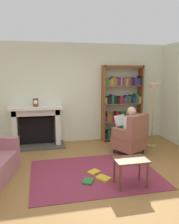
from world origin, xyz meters
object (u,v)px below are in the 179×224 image
object	(u,v)px
side_table	(131,163)
bookshelf	(122,105)
mantel_clock	(36,103)
armchair_reading	(131,137)
floor_lamp	(154,93)
seated_reader	(128,128)
fireplace	(37,125)

from	to	relation	value
side_table	bookshelf	bearing A→B (deg)	72.72
mantel_clock	armchair_reading	distance (m)	2.53
side_table	floor_lamp	world-z (taller)	floor_lamp
armchair_reading	floor_lamp	size ratio (longest dim) A/B	0.59
bookshelf	mantel_clock	bearing A→B (deg)	-176.75
mantel_clock	seated_reader	world-z (taller)	mantel_clock
fireplace	seated_reader	size ratio (longest dim) A/B	1.22
armchair_reading	side_table	bearing A→B (deg)	36.64
mantel_clock	side_table	bearing A→B (deg)	-57.84
armchair_reading	side_table	world-z (taller)	armchair_reading
side_table	floor_lamp	size ratio (longest dim) A/B	0.34
mantel_clock	bookshelf	xyz separation A→B (m)	(2.38, 0.14, -0.16)
bookshelf	side_table	bearing A→B (deg)	-107.28
bookshelf	floor_lamp	xyz separation A→B (m)	(0.56, -0.75, 0.39)
bookshelf	seated_reader	world-z (taller)	bookshelf
bookshelf	side_table	size ratio (longest dim) A/B	3.76
side_table	mantel_clock	bearing A→B (deg)	122.16
fireplace	floor_lamp	distance (m)	3.14
mantel_clock	bookshelf	world-z (taller)	bookshelf
seated_reader	floor_lamp	bearing A→B (deg)	171.00
armchair_reading	floor_lamp	bearing A→B (deg)	178.67
fireplace	bookshelf	world-z (taller)	bookshelf
fireplace	floor_lamp	size ratio (longest dim) A/B	0.84
fireplace	side_table	distance (m)	3.02
seated_reader	mantel_clock	bearing A→B (deg)	-54.04
armchair_reading	side_table	distance (m)	1.57
seated_reader	side_table	distance (m)	1.66
mantel_clock	floor_lamp	world-z (taller)	floor_lamp
seated_reader	armchair_reading	bearing A→B (deg)	90.00
mantel_clock	floor_lamp	size ratio (longest dim) A/B	0.12
fireplace	side_table	size ratio (longest dim) A/B	2.49
fireplace	seated_reader	distance (m)	2.36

